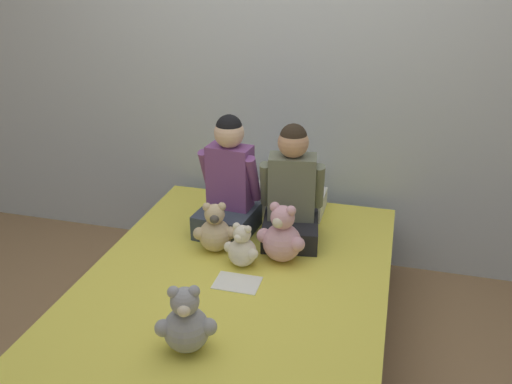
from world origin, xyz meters
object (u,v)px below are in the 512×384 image
child_on_left (229,185)px  teddy_bear_held_by_right_child (282,237)px  teddy_bear_held_by_left_child (215,231)px  teddy_bear_at_foot_of_bed (186,323)px  teddy_bear_between_children (242,248)px  pillow_at_headboard (274,200)px  child_on_right (292,193)px  bed (234,320)px  sign_card (237,283)px

child_on_left → teddy_bear_held_by_right_child: (0.35, -0.24, -0.14)m
teddy_bear_held_by_right_child → teddy_bear_held_by_left_child: bearing=-167.4°
teddy_bear_at_foot_of_bed → teddy_bear_between_children: bearing=69.5°
teddy_bear_held_by_left_child → pillow_at_headboard: 0.59m
child_on_right → teddy_bear_held_by_right_child: size_ratio=2.05×
bed → teddy_bear_held_by_left_child: size_ratio=7.34×
teddy_bear_held_by_left_child → child_on_left: bearing=71.7°
bed → pillow_at_headboard: bearing=90.0°
bed → teddy_bear_held_by_left_child: bearing=124.7°
teddy_bear_at_foot_of_bed → pillow_at_headboard: bearing=71.0°
child_on_left → sign_card: bearing=-62.5°
pillow_at_headboard → teddy_bear_at_foot_of_bed: bearing=-91.5°
child_on_left → teddy_bear_at_foot_of_bed: (0.14, -0.97, -0.15)m
teddy_bear_between_children → sign_card: size_ratio=1.06×
child_on_left → teddy_bear_held_by_left_child: 0.28m
pillow_at_headboard → sign_card: 0.82m
teddy_bear_held_by_right_child → teddy_bear_at_foot_of_bed: (-0.21, -0.74, -0.01)m
teddy_bear_at_foot_of_bed → child_on_left: bearing=80.5°
teddy_bear_held_by_left_child → teddy_bear_between_children: bearing=-48.8°
teddy_bear_held_by_right_child → teddy_bear_between_children: (-0.17, -0.10, -0.03)m
sign_card → pillow_at_headboard: bearing=91.5°
child_on_right → teddy_bear_between_children: (-0.17, -0.34, -0.17)m
bed → teddy_bear_at_foot_of_bed: 0.60m
bed → teddy_bear_held_by_left_child: (-0.17, 0.25, 0.34)m
teddy_bear_held_by_left_child → bed: bearing=-72.9°
teddy_bear_held_by_left_child → sign_card: size_ratio=1.27×
pillow_at_headboard → bed: bearing=-90.0°
teddy_bear_held_by_left_child → pillow_at_headboard: (0.17, 0.56, -0.06)m
bed → teddy_bear_held_by_right_child: size_ratio=6.41×
teddy_bear_held_by_right_child → sign_card: size_ratio=1.45×
child_on_left → teddy_bear_between_children: bearing=-56.8°
teddy_bear_between_children → sign_card: teddy_bear_between_children is taller
teddy_bear_at_foot_of_bed → sign_card: bearing=65.8°
bed → child_on_right: bearing=70.7°
bed → sign_card: (0.02, -0.01, 0.23)m
bed → sign_card: 0.23m
teddy_bear_held_by_left_child → pillow_at_headboard: bearing=55.0°
teddy_bear_held_by_left_child → teddy_bear_at_foot_of_bed: (0.14, -0.74, 0.01)m
child_on_right → pillow_at_headboard: child_on_right is taller
teddy_bear_between_children → pillow_at_headboard: bearing=104.9°
teddy_bear_at_foot_of_bed → sign_card: teddy_bear_at_foot_of_bed is taller
sign_card → child_on_right: bearing=73.4°
teddy_bear_held_by_right_child → child_on_left: bearing=159.3°
child_on_right → teddy_bear_held_by_left_child: 0.44m
teddy_bear_at_foot_of_bed → sign_card: 0.49m
bed → pillow_at_headboard: pillow_at_headboard is taller
child_on_right → teddy_bear_held_by_left_child: child_on_right is taller
bed → teddy_bear_held_by_right_child: (0.17, 0.25, 0.35)m
bed → teddy_bear_between_children: size_ratio=8.77×
teddy_bear_at_foot_of_bed → pillow_at_headboard: (0.03, 1.30, -0.06)m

